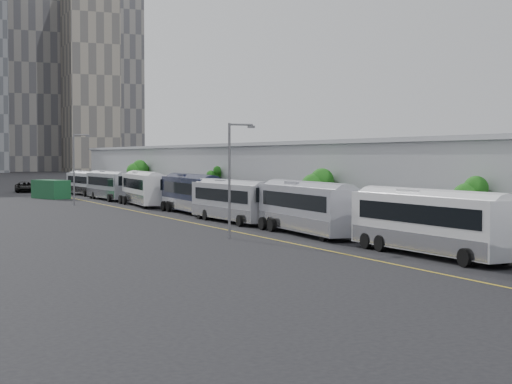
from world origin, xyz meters
TOP-DOWN VIEW (x-y plane):
  - sidewalk at (9.00, 55.00)m, footprint 10.00×170.00m
  - lane_line at (-1.50, 55.00)m, footprint 0.12×160.00m
  - depot at (12.99, 55.00)m, footprint 12.45×160.40m
  - bus_2 at (2.53, 33.64)m, footprint 2.95×13.30m
  - bus_3 at (2.40, 48.73)m, footprint 3.65×13.61m
  - bus_4 at (1.96, 62.11)m, footprint 2.95×12.81m
  - bus_5 at (2.74, 74.44)m, footprint 3.51×13.76m
  - bus_6 at (2.18, 89.27)m, footprint 4.11×13.95m
  - bus_7 at (1.98, 104.16)m, footprint 3.10×13.25m
  - bus_8 at (2.39, 119.43)m, footprint 3.24×12.37m
  - tree_1 at (5.72, 34.35)m, footprint 2.15×2.15m
  - tree_2 at (5.42, 52.91)m, footprint 2.76×2.76m
  - tree_3 at (6.20, 77.24)m, footprint 1.20×1.20m
  - tree_4 at (5.39, 102.81)m, footprint 2.81×2.81m
  - street_lamp_near at (-3.78, 48.57)m, footprint 2.04×0.22m
  - street_lamp_far at (-4.74, 94.29)m, footprint 2.04×0.22m
  - shipping_container at (-4.41, 111.29)m, footprint 4.56×6.48m
  - suv at (-4.31, 133.33)m, footprint 3.41×6.39m

SIDE VIEW (x-z plane):
  - lane_line at x=-1.50m, z-range 0.00..0.02m
  - sidewalk at x=9.00m, z-range 0.00..0.12m
  - suv at x=-4.31m, z-range 0.00..1.71m
  - shipping_container at x=-4.41m, z-range 0.00..2.56m
  - bus_8 at x=2.39m, z-range -0.28..3.30m
  - bus_4 at x=1.96m, z-range -0.29..3.43m
  - bus_7 at x=1.98m, z-range -0.30..3.55m
  - bus_2 at x=2.53m, z-range -0.30..3.58m
  - bus_3 at x=2.40m, z-range -0.31..3.63m
  - bus_5 at x=2.74m, z-range -0.31..3.67m
  - bus_6 at x=2.18m, z-range -0.31..3.70m
  - tree_1 at x=5.72m, z-range 1.12..5.54m
  - tree_2 at x=5.42m, z-range 1.02..5.85m
  - depot at x=12.99m, z-range -0.09..7.11m
  - tree_3 at x=6.20m, z-range 1.42..5.69m
  - tree_4 at x=5.39m, z-range 1.23..6.54m
  - street_lamp_near at x=-3.78m, z-range 0.68..8.88m
  - street_lamp_far at x=-4.74m, z-range 0.68..9.17m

